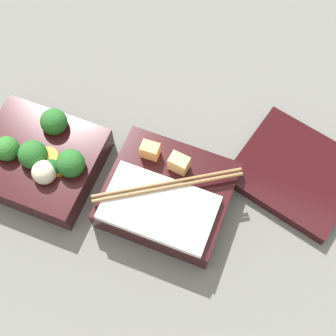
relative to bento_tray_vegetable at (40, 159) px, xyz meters
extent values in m
plane|color=slate|center=(0.11, 0.00, -0.03)|extent=(3.00, 3.00, 0.00)
cube|color=black|center=(0.00, 0.00, -0.01)|extent=(0.17, 0.16, 0.04)
sphere|color=#236023|center=(0.00, 0.05, 0.03)|extent=(0.04, 0.04, 0.04)
sphere|color=#236023|center=(0.06, 0.00, 0.03)|extent=(0.04, 0.04, 0.04)
sphere|color=#236023|center=(0.00, -0.01, 0.03)|extent=(0.04, 0.04, 0.04)
sphere|color=#2D7028|center=(-0.04, -0.01, 0.03)|extent=(0.04, 0.04, 0.04)
sphere|color=#19511E|center=(0.03, -0.02, 0.02)|extent=(0.03, 0.03, 0.03)
cylinder|color=orange|center=(0.02, 0.00, 0.02)|extent=(0.03, 0.03, 0.01)
cylinder|color=orange|center=(0.00, 0.00, 0.02)|extent=(0.04, 0.04, 0.01)
cylinder|color=orange|center=(0.04, -0.01, 0.02)|extent=(0.03, 0.03, 0.01)
sphere|color=beige|center=(0.03, -0.03, 0.02)|extent=(0.04, 0.04, 0.04)
cube|color=black|center=(0.20, 0.02, -0.01)|extent=(0.17, 0.16, 0.04)
cube|color=white|center=(0.20, -0.01, 0.02)|extent=(0.15, 0.09, 0.01)
cube|color=#F4A356|center=(0.15, 0.06, 0.03)|extent=(0.03, 0.02, 0.03)
cube|color=#EAB266|center=(0.20, 0.06, 0.03)|extent=(0.03, 0.02, 0.03)
cylinder|color=olive|center=(0.20, 0.01, 0.03)|extent=(0.18, 0.12, 0.01)
cylinder|color=olive|center=(0.20, 0.02, 0.03)|extent=(0.18, 0.12, 0.01)
cube|color=black|center=(0.36, 0.13, -0.02)|extent=(0.20, 0.19, 0.02)
camera|label=1|loc=(0.29, -0.22, 0.63)|focal=50.00mm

